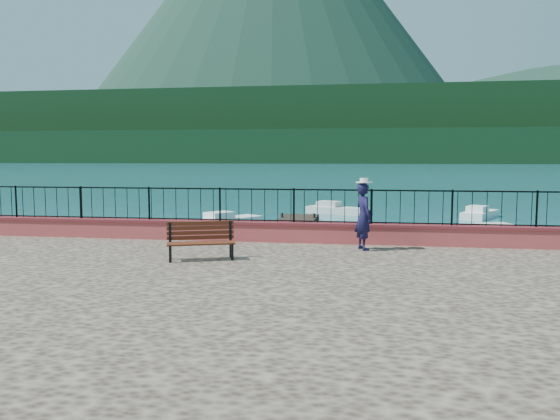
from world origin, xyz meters
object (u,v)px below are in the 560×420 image
(person, at_px, (364,216))
(boat_0, at_px, (180,228))
(park_bench, at_px, (201,248))
(boat_1, at_px, (363,236))
(boat_2, at_px, (507,232))
(boat_4, at_px, (337,207))
(boat_3, at_px, (228,218))
(boat_5, at_px, (480,211))

(person, height_order, boat_0, person)
(park_bench, xyz_separation_m, boat_1, (3.77, 10.24, -1.08))
(boat_0, bearing_deg, boat_2, 8.20)
(boat_2, relative_size, boat_4, 0.95)
(boat_3, distance_m, boat_4, 8.98)
(person, xyz_separation_m, boat_0, (-8.39, 9.22, -1.69))
(park_bench, relative_size, person, 0.95)
(boat_3, height_order, boat_5, same)
(park_bench, distance_m, boat_5, 23.98)
(boat_3, bearing_deg, boat_0, -159.09)
(person, bearing_deg, boat_1, -24.43)
(park_bench, distance_m, boat_2, 15.92)
(park_bench, distance_m, boat_4, 22.88)
(park_bench, height_order, person, person)
(boat_1, relative_size, boat_4, 0.90)
(park_bench, bearing_deg, person, 8.11)
(boat_2, xyz_separation_m, boat_3, (-13.39, 3.25, 0.00))
(park_bench, height_order, boat_0, park_bench)
(boat_5, bearing_deg, boat_0, 151.30)
(park_bench, xyz_separation_m, boat_2, (9.98, 12.36, -1.08))
(person, distance_m, boat_4, 20.87)
(boat_0, relative_size, boat_4, 1.08)
(park_bench, distance_m, person, 4.40)
(person, relative_size, boat_1, 0.49)
(boat_0, height_order, boat_3, same)
(boat_0, relative_size, boat_1, 1.20)
(park_bench, height_order, boat_5, park_bench)
(boat_2, bearing_deg, boat_5, 67.51)
(park_bench, bearing_deg, boat_0, 92.06)
(person, relative_size, boat_2, 0.47)
(boat_1, xyz_separation_m, boat_5, (6.84, 11.24, 0.00))
(person, bearing_deg, park_bench, 93.08)
(person, relative_size, boat_3, 0.45)
(park_bench, bearing_deg, boat_4, 65.02)
(boat_2, relative_size, boat_5, 1.09)
(boat_4, bearing_deg, boat_3, -103.24)
(boat_1, height_order, boat_2, same)
(boat_1, xyz_separation_m, boat_4, (-1.75, 12.52, 0.00))
(boat_1, xyz_separation_m, boat_3, (-7.17, 5.37, 0.00))
(person, xyz_separation_m, boat_3, (-7.25, 13.57, -1.69))
(boat_0, relative_size, boat_3, 1.10)
(boat_0, bearing_deg, boat_3, 79.15)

